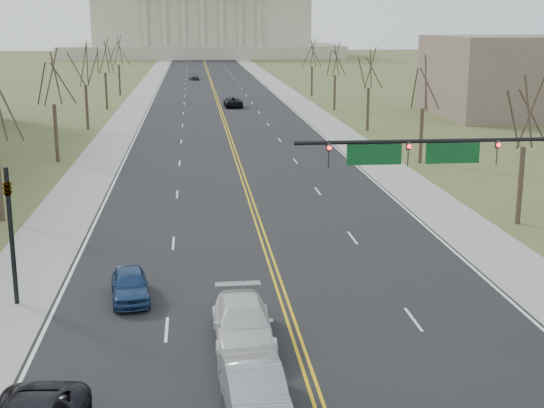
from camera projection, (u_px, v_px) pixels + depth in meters
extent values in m
cube|color=black|center=(215.00, 93.00, 127.03)|extent=(20.00, 380.00, 0.01)
cube|color=black|center=(307.00, 369.00, 26.52)|extent=(120.00, 14.00, 0.01)
cube|color=gray|center=(143.00, 94.00, 125.82)|extent=(4.00, 380.00, 0.03)
cube|color=gray|center=(286.00, 92.00, 128.25)|extent=(4.00, 380.00, 0.03)
cube|color=gold|center=(215.00, 93.00, 127.03)|extent=(0.42, 380.00, 0.01)
cube|color=silver|center=(156.00, 94.00, 126.04)|extent=(0.15, 380.00, 0.01)
cube|color=silver|center=(273.00, 93.00, 128.02)|extent=(0.15, 380.00, 0.01)
cube|color=beige|center=(202.00, 50.00, 261.87)|extent=(90.00, 60.00, 4.00)
cube|color=beige|center=(202.00, 20.00, 259.51)|extent=(70.00, 40.00, 16.00)
cylinder|color=black|center=(431.00, 141.00, 32.82)|extent=(12.00, 0.18, 0.18)
imported|color=black|center=(497.00, 152.00, 33.26)|extent=(0.35, 0.40, 1.10)
sphere|color=#FF0C0C|center=(499.00, 145.00, 33.03)|extent=(0.18, 0.18, 0.18)
imported|color=black|center=(408.00, 154.00, 32.85)|extent=(0.35, 0.40, 1.10)
sphere|color=#FF0C0C|center=(409.00, 146.00, 32.62)|extent=(0.18, 0.18, 0.18)
imported|color=black|center=(329.00, 155.00, 32.50)|extent=(0.35, 0.40, 1.10)
sphere|color=#FF0C0C|center=(329.00, 148.00, 32.27)|extent=(0.18, 0.18, 0.18)
cube|color=#0C4C1E|center=(453.00, 153.00, 33.05)|extent=(2.40, 0.12, 0.90)
cube|color=#0C4C1E|center=(374.00, 154.00, 32.70)|extent=(2.40, 0.12, 0.90)
cylinder|color=black|center=(12.00, 237.00, 31.90)|extent=(0.20, 0.20, 6.00)
imported|color=black|center=(7.00, 186.00, 31.38)|extent=(0.32, 0.36, 0.99)
cylinder|color=#3A3122|center=(520.00, 186.00, 44.93)|extent=(0.32, 0.32, 4.68)
cylinder|color=#3A3122|center=(421.00, 136.00, 64.26)|extent=(0.32, 0.32, 4.68)
cylinder|color=#3A3122|center=(56.00, 133.00, 64.96)|extent=(0.32, 0.32, 4.95)
cylinder|color=#3A3122|center=(368.00, 109.00, 83.59)|extent=(0.32, 0.32, 4.68)
cylinder|color=#3A3122|center=(87.00, 107.00, 84.29)|extent=(0.32, 0.32, 4.95)
cylinder|color=#3A3122|center=(335.00, 93.00, 102.92)|extent=(0.32, 0.32, 4.68)
cylinder|color=#3A3122|center=(106.00, 91.00, 103.62)|extent=(0.32, 0.32, 4.95)
cylinder|color=#3A3122|center=(312.00, 81.00, 122.25)|extent=(0.32, 0.32, 4.68)
cylinder|color=#3A3122|center=(120.00, 80.00, 122.95)|extent=(0.32, 0.32, 4.95)
cube|color=brown|center=(535.00, 76.00, 97.04)|extent=(25.00, 20.00, 10.00)
imported|color=#93949A|center=(255.00, 391.00, 23.16)|extent=(2.16, 5.13, 1.65)
imported|color=silver|center=(243.00, 323.00, 28.49)|extent=(2.26, 5.43, 1.57)
imported|color=navy|center=(130.00, 285.00, 32.94)|extent=(2.06, 4.11, 1.35)
imported|color=black|center=(233.00, 102.00, 106.61)|extent=(2.61, 5.34, 1.46)
imported|color=#4D5155|center=(194.00, 76.00, 155.65)|extent=(2.28, 4.57, 1.50)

